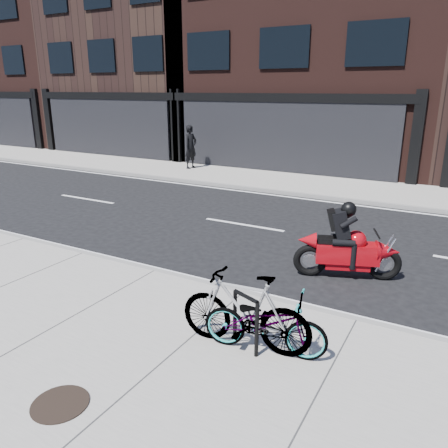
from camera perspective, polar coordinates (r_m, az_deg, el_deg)
The scene contains 12 objects.
ground at distance 10.46m, azimuth -2.35°, elevation -2.97°, with size 120.00×120.00×0.00m, color black.
sidewalk_near at distance 7.11m, azimuth -24.66°, elevation -14.48°, with size 60.00×6.00×0.13m, color gray.
sidewalk_far at distance 17.27m, azimuth 11.25°, elevation 5.09°, with size 60.00×3.50×0.13m, color gray.
building_west at distance 35.63m, azimuth -22.18°, elevation 21.16°, with size 10.00×10.00×13.50m, color black.
building_midwest at distance 28.67m, azimuth -8.25°, elevation 21.90°, with size 10.00×10.00×12.00m, color black.
building_center at distance 24.22m, azimuth 12.98°, elevation 25.52°, with size 12.00×10.00×14.50m, color black.
bike_rack at distance 6.12m, azimuth 2.85°, elevation -12.09°, with size 0.47×0.22×0.84m.
bicycle_front at distance 6.10m, azimuth 5.38°, elevation -12.67°, with size 0.60×1.72×0.90m, color gray.
bicycle_rear at distance 6.12m, azimuth 2.77°, elevation -11.27°, with size 0.53×1.89×1.14m, color gray.
motorcycle at distance 8.92m, azimuth 16.45°, elevation -2.98°, with size 2.01×1.00×1.57m.
pedestrian at distance 20.04m, azimuth -4.37°, elevation 10.02°, with size 0.70×0.46×1.93m, color black.
manhole_cover at distance 5.77m, azimuth -20.62°, elevation -21.13°, with size 0.66×0.66×0.01m, color black.
Camera 1 is at (5.16, -8.35, 3.62)m, focal length 35.00 mm.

